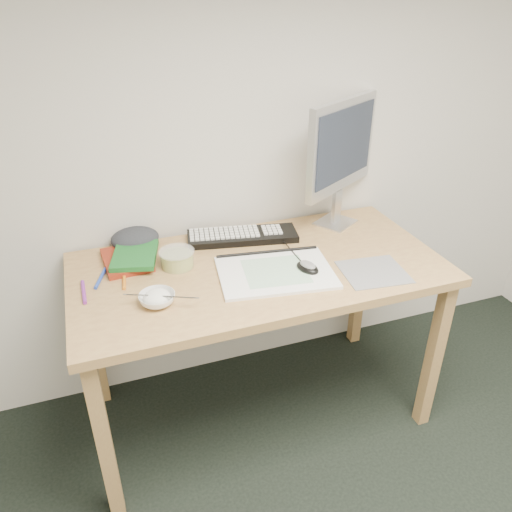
{
  "coord_description": "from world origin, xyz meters",
  "views": [
    {
      "loc": [
        -0.48,
        -0.11,
        1.7
      ],
      "look_at": [
        0.04,
        1.37,
        0.83
      ],
      "focal_mm": 35.0,
      "sensor_mm": 36.0,
      "label": 1
    }
  ],
  "objects_px": {
    "monitor": "(341,149)",
    "rice_bowl": "(157,299)",
    "desk": "(259,283)",
    "sketchpad": "(276,272)",
    "keyboard": "(242,236)"
  },
  "relations": [
    {
      "from": "monitor",
      "to": "rice_bowl",
      "type": "bearing_deg",
      "value": 172.01
    },
    {
      "from": "desk",
      "to": "sketchpad",
      "type": "bearing_deg",
      "value": -65.8
    },
    {
      "from": "keyboard",
      "to": "rice_bowl",
      "type": "distance_m",
      "value": 0.55
    },
    {
      "from": "monitor",
      "to": "rice_bowl",
      "type": "distance_m",
      "value": 0.98
    },
    {
      "from": "monitor",
      "to": "keyboard",
      "type": "bearing_deg",
      "value": 149.95
    },
    {
      "from": "desk",
      "to": "monitor",
      "type": "bearing_deg",
      "value": 28.03
    },
    {
      "from": "monitor",
      "to": "rice_bowl",
      "type": "xyz_separation_m",
      "value": [
        -0.85,
        -0.37,
        -0.32
      ]
    },
    {
      "from": "desk",
      "to": "rice_bowl",
      "type": "distance_m",
      "value": 0.44
    },
    {
      "from": "sketchpad",
      "to": "keyboard",
      "type": "height_order",
      "value": "keyboard"
    },
    {
      "from": "monitor",
      "to": "rice_bowl",
      "type": "height_order",
      "value": "monitor"
    },
    {
      "from": "keyboard",
      "to": "monitor",
      "type": "distance_m",
      "value": 0.54
    },
    {
      "from": "desk",
      "to": "keyboard",
      "type": "distance_m",
      "value": 0.25
    },
    {
      "from": "keyboard",
      "to": "rice_bowl",
      "type": "relative_size",
      "value": 3.74
    },
    {
      "from": "sketchpad",
      "to": "monitor",
      "type": "relative_size",
      "value": 0.77
    },
    {
      "from": "keyboard",
      "to": "monitor",
      "type": "xyz_separation_m",
      "value": [
        0.44,
        0.01,
        0.32
      ]
    }
  ]
}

